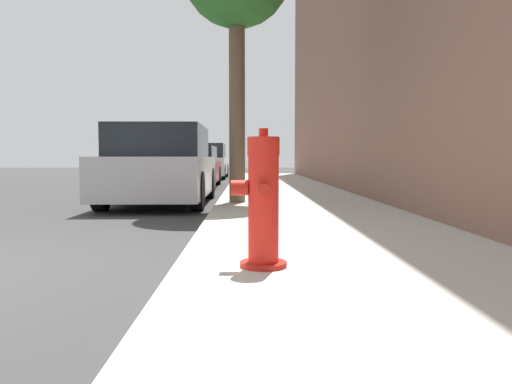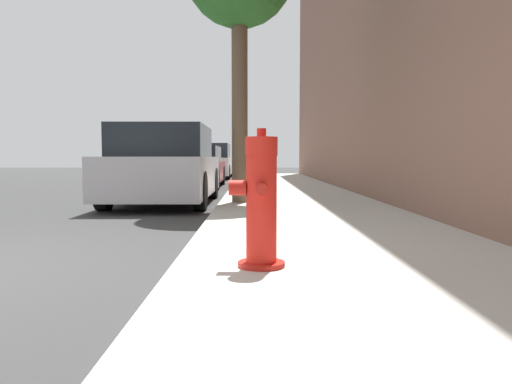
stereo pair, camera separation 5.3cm
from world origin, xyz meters
name	(u,v)px [view 1 (the left image)]	position (x,y,z in m)	size (l,w,h in m)	color
sidewalk_slab	(363,268)	(3.21, 0.00, 0.06)	(2.76, 40.00, 0.13)	#B7B2A8
fire_hydrant	(263,203)	(2.46, -0.23, 0.57)	(0.39, 0.41, 0.95)	red
parked_car_near	(162,167)	(0.73, 5.79, 0.70)	(1.79, 4.09, 1.47)	#B7B7BC
parked_car_mid	(187,167)	(0.58, 11.14, 0.59)	(1.80, 4.37, 1.21)	maroon
parked_car_far	(205,162)	(0.54, 17.61, 0.70)	(1.88, 4.47, 1.46)	silver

